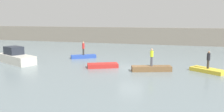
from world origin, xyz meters
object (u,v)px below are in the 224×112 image
at_px(person_hiviz_shirt, 152,56).
at_px(person_dark_shirt, 208,59).
at_px(rowboat_blue, 84,56).
at_px(rowboat_red, 103,65).
at_px(motorboat, 16,57).
at_px(rowboat_brown, 151,68).
at_px(rowboat_yellow, 208,70).
at_px(person_red_shirt, 83,48).

height_order(person_hiviz_shirt, person_dark_shirt, person_hiviz_shirt).
distance_m(rowboat_blue, rowboat_red, 6.56).
bearing_deg(motorboat, rowboat_brown, 0.85).
bearing_deg(rowboat_red, person_dark_shirt, -21.11).
bearing_deg(rowboat_red, rowboat_brown, -28.16).
xyz_separation_m(rowboat_blue, person_hiviz_shirt, (9.50, -5.13, 1.26)).
height_order(rowboat_red, person_dark_shirt, person_dark_shirt).
bearing_deg(person_hiviz_shirt, person_dark_shirt, 11.35).
distance_m(rowboat_yellow, person_red_shirt, 15.36).
bearing_deg(person_red_shirt, person_hiviz_shirt, -28.38).
xyz_separation_m(rowboat_red, person_hiviz_shirt, (5.15, -0.22, 1.26)).
xyz_separation_m(rowboat_brown, person_hiviz_shirt, (0.00, 0.00, 1.22)).
bearing_deg(motorboat, rowboat_red, 2.46).
height_order(motorboat, person_hiviz_shirt, person_hiviz_shirt).
bearing_deg(rowboat_brown, rowboat_yellow, -7.94).
distance_m(motorboat, person_red_shirt, 8.23).
distance_m(rowboat_brown, person_red_shirt, 10.85).
relative_size(rowboat_brown, person_dark_shirt, 2.29).
distance_m(motorboat, rowboat_yellow, 21.01).
xyz_separation_m(rowboat_blue, rowboat_red, (4.35, -4.91, 0.00)).
distance_m(motorboat, rowboat_brown, 15.70).
relative_size(motorboat, rowboat_yellow, 1.89).
bearing_deg(rowboat_blue, rowboat_brown, -60.48).
bearing_deg(person_dark_shirt, rowboat_brown, -168.65).
relative_size(rowboat_brown, person_hiviz_shirt, 2.24).
bearing_deg(motorboat, rowboat_yellow, 3.52).
bearing_deg(motorboat, rowboat_blue, 40.86).
xyz_separation_m(motorboat, rowboat_blue, (6.20, 5.36, -0.48)).
height_order(rowboat_blue, person_dark_shirt, person_dark_shirt).
xyz_separation_m(rowboat_red, person_dark_shirt, (10.41, 0.84, 1.08)).
distance_m(person_red_shirt, person_hiviz_shirt, 10.79).
bearing_deg(rowboat_brown, rowboat_red, 158.24).
distance_m(rowboat_red, person_dark_shirt, 10.50).
xyz_separation_m(rowboat_brown, rowboat_yellow, (5.26, 1.06, -0.07)).
height_order(rowboat_blue, rowboat_yellow, rowboat_blue).
height_order(motorboat, rowboat_yellow, motorboat).
bearing_deg(rowboat_brown, person_red_shirt, 132.32).
relative_size(motorboat, person_red_shirt, 3.48).
relative_size(rowboat_red, person_red_shirt, 1.83).
bearing_deg(person_red_shirt, person_dark_shirt, -15.43).
xyz_separation_m(rowboat_brown, person_dark_shirt, (5.26, 1.06, 1.05)).
xyz_separation_m(rowboat_red, rowboat_brown, (5.15, -0.22, 0.04)).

